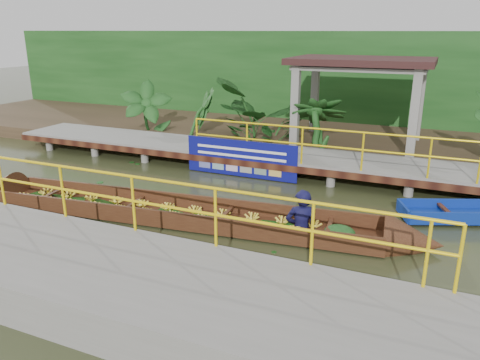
% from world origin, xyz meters
% --- Properties ---
extents(ground, '(80.00, 80.00, 0.00)m').
position_xyz_m(ground, '(0.00, 0.00, 0.00)').
color(ground, '#32371B').
rests_on(ground, ground).
extents(land_strip, '(30.00, 8.00, 0.45)m').
position_xyz_m(land_strip, '(0.00, 7.50, 0.23)').
color(land_strip, '#34291A').
rests_on(land_strip, ground).
extents(far_dock, '(16.00, 2.06, 1.66)m').
position_xyz_m(far_dock, '(0.02, 3.43, 0.48)').
color(far_dock, slate).
rests_on(far_dock, ground).
extents(near_dock, '(18.00, 2.40, 1.73)m').
position_xyz_m(near_dock, '(1.00, -4.20, 0.30)').
color(near_dock, slate).
rests_on(near_dock, ground).
extents(pavilion, '(4.40, 3.00, 3.00)m').
position_xyz_m(pavilion, '(3.00, 6.30, 2.82)').
color(pavilion, slate).
rests_on(pavilion, ground).
extents(foliage_backdrop, '(30.00, 0.80, 4.00)m').
position_xyz_m(foliage_backdrop, '(0.00, 10.00, 2.00)').
color(foliage_backdrop, '#143E13').
rests_on(foliage_backdrop, ground).
extents(vendor_boat, '(11.09, 2.22, 2.28)m').
position_xyz_m(vendor_boat, '(0.72, -0.97, 0.24)').
color(vendor_boat, '#33180D').
rests_on(vendor_boat, ground).
extents(blue_banner, '(3.36, 0.04, 1.05)m').
position_xyz_m(blue_banner, '(0.44, 2.48, 0.56)').
color(blue_banner, navy).
rests_on(blue_banner, ground).
extents(tropical_plants, '(14.57, 1.57, 1.97)m').
position_xyz_m(tropical_plants, '(1.71, 5.30, 1.43)').
color(tropical_plants, '#143E13').
rests_on(tropical_plants, ground).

